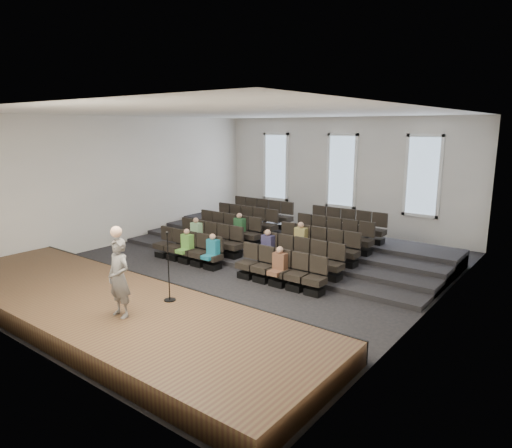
# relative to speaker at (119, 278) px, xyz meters

# --- Properties ---
(ground) EXTENTS (14.00, 14.00, 0.00)m
(ground) POSITION_rel_speaker_xyz_m (-1.07, 5.46, -1.37)
(ground) COLOR black
(ground) RESTS_ON ground
(ceiling) EXTENTS (12.00, 14.00, 0.02)m
(ceiling) POSITION_rel_speaker_xyz_m (-1.07, 5.46, 3.64)
(ceiling) COLOR white
(ceiling) RESTS_ON ground
(wall_back) EXTENTS (12.00, 0.04, 5.00)m
(wall_back) POSITION_rel_speaker_xyz_m (-1.07, 12.48, 1.13)
(wall_back) COLOR silver
(wall_back) RESTS_ON ground
(wall_front) EXTENTS (12.00, 0.04, 5.00)m
(wall_front) POSITION_rel_speaker_xyz_m (-1.07, -1.56, 1.13)
(wall_front) COLOR silver
(wall_front) RESTS_ON ground
(wall_left) EXTENTS (0.04, 14.00, 5.00)m
(wall_left) POSITION_rel_speaker_xyz_m (-7.09, 5.46, 1.13)
(wall_left) COLOR silver
(wall_left) RESTS_ON ground
(wall_right) EXTENTS (0.04, 14.00, 5.00)m
(wall_right) POSITION_rel_speaker_xyz_m (4.95, 5.46, 1.13)
(wall_right) COLOR silver
(wall_right) RESTS_ON ground
(stage) EXTENTS (11.80, 3.60, 0.50)m
(stage) POSITION_rel_speaker_xyz_m (-1.07, 0.36, -1.12)
(stage) COLOR #4C3920
(stage) RESTS_ON ground
(stage_lip) EXTENTS (11.80, 0.06, 0.52)m
(stage_lip) POSITION_rel_speaker_xyz_m (-1.07, 2.13, -1.12)
(stage_lip) COLOR black
(stage_lip) RESTS_ON ground
(risers) EXTENTS (11.80, 4.80, 0.60)m
(risers) POSITION_rel_speaker_xyz_m (-1.07, 8.64, -1.18)
(risers) COLOR black
(risers) RESTS_ON ground
(seating_rows) EXTENTS (6.80, 4.70, 1.67)m
(seating_rows) POSITION_rel_speaker_xyz_m (-1.07, 7.01, -0.69)
(seating_rows) COLOR black
(seating_rows) RESTS_ON ground
(windows) EXTENTS (8.44, 0.10, 3.24)m
(windows) POSITION_rel_speaker_xyz_m (-1.07, 12.42, 1.33)
(windows) COLOR white
(windows) RESTS_ON wall_back
(audience) EXTENTS (4.85, 2.64, 1.10)m
(audience) POSITION_rel_speaker_xyz_m (-1.43, 5.77, -0.57)
(audience) COLOR #66AE45
(audience) RESTS_ON seating_rows
(speaker) EXTENTS (0.65, 0.43, 1.75)m
(speaker) POSITION_rel_speaker_xyz_m (0.00, 0.00, 0.00)
(speaker) COLOR #63605E
(speaker) RESTS_ON stage
(mic_stand) EXTENTS (0.28, 0.28, 1.70)m
(mic_stand) POSITION_rel_speaker_xyz_m (0.15, 1.27, -0.37)
(mic_stand) COLOR black
(mic_stand) RESTS_ON stage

